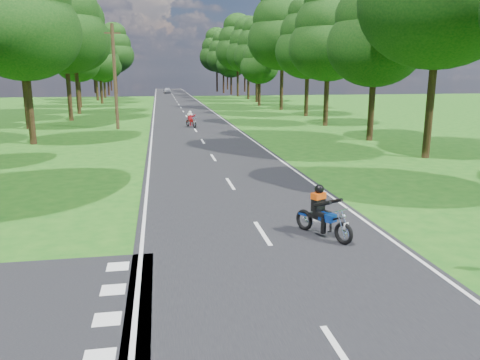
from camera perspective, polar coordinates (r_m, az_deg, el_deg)
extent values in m
plane|color=#185513|center=(11.37, 4.95, -9.87)|extent=(160.00, 160.00, 0.00)
cube|color=black|center=(60.34, -7.23, 8.74)|extent=(7.00, 140.00, 0.02)
cube|color=silver|center=(8.01, 12.66, -20.57)|extent=(0.12, 2.00, 0.01)
cube|color=silver|center=(13.18, 2.75, -6.46)|extent=(0.12, 2.00, 0.01)
cube|color=silver|center=(18.84, -1.18, -0.45)|extent=(0.12, 2.00, 0.01)
cube|color=silver|center=(24.67, -3.27, 2.75)|extent=(0.12, 2.00, 0.01)
cube|color=silver|center=(30.56, -4.56, 4.72)|extent=(0.12, 2.00, 0.01)
cube|color=silver|center=(36.49, -5.44, 6.05)|extent=(0.12, 2.00, 0.01)
cube|color=silver|center=(42.44, -6.07, 7.01)|extent=(0.12, 2.00, 0.01)
cube|color=silver|center=(48.40, -6.55, 7.73)|extent=(0.12, 2.00, 0.01)
cube|color=silver|center=(54.37, -6.93, 8.30)|extent=(0.12, 2.00, 0.01)
cube|color=silver|center=(60.34, -7.23, 8.75)|extent=(0.12, 2.00, 0.01)
cube|color=silver|center=(66.32, -7.48, 9.12)|extent=(0.12, 2.00, 0.01)
cube|color=silver|center=(72.31, -7.68, 9.43)|extent=(0.12, 2.00, 0.01)
cube|color=silver|center=(78.29, -7.86, 9.69)|extent=(0.12, 2.00, 0.01)
cube|color=silver|center=(84.28, -8.01, 9.91)|extent=(0.12, 2.00, 0.01)
cube|color=silver|center=(90.27, -8.14, 10.11)|extent=(0.12, 2.00, 0.01)
cube|color=silver|center=(96.26, -8.26, 10.28)|extent=(0.12, 2.00, 0.01)
cube|color=silver|center=(102.25, -8.36, 10.43)|extent=(0.12, 2.00, 0.01)
cube|color=silver|center=(108.24, -8.45, 10.56)|extent=(0.12, 2.00, 0.01)
cube|color=silver|center=(114.24, -8.53, 10.68)|extent=(0.12, 2.00, 0.01)
cube|color=silver|center=(120.23, -8.60, 10.79)|extent=(0.12, 2.00, 0.01)
cube|color=silver|center=(126.23, -8.67, 10.88)|extent=(0.12, 2.00, 0.01)
cube|color=silver|center=(60.28, -10.40, 8.64)|extent=(0.10, 140.00, 0.01)
cube|color=silver|center=(60.58, -4.07, 8.84)|extent=(0.10, 140.00, 0.01)
cube|color=silver|center=(8.18, -16.78, -20.03)|extent=(0.50, 0.50, 0.01)
cube|color=silver|center=(9.21, -15.89, -15.99)|extent=(0.50, 0.50, 0.01)
cube|color=silver|center=(10.27, -15.20, -12.77)|extent=(0.50, 0.50, 0.01)
cube|color=silver|center=(11.36, -14.66, -10.16)|extent=(0.50, 0.50, 0.01)
cylinder|color=black|center=(31.96, -24.17, 7.49)|extent=(0.40, 0.40, 3.91)
ellipsoid|color=black|center=(31.95, -25.00, 16.10)|extent=(6.85, 6.85, 5.82)
cylinder|color=black|center=(40.69, -24.55, 8.32)|extent=(0.40, 0.40, 3.79)
ellipsoid|color=black|center=(40.67, -25.19, 14.87)|extent=(6.64, 6.64, 5.64)
ellipsoid|color=black|center=(40.81, -25.45, 17.45)|extent=(5.69, 5.69, 4.84)
cylinder|color=black|center=(46.49, -20.07, 9.47)|extent=(0.40, 0.40, 4.32)
ellipsoid|color=black|center=(46.53, -20.59, 16.00)|extent=(7.56, 7.56, 6.42)
ellipsoid|color=black|center=(46.72, -20.81, 18.57)|extent=(6.48, 6.48, 5.51)
cylinder|color=black|center=(53.94, -19.15, 9.97)|extent=(0.40, 0.40, 4.40)
ellipsoid|color=black|center=(53.99, -19.59, 15.71)|extent=(7.71, 7.71, 6.55)
ellipsoid|color=black|center=(54.16, -19.77, 17.97)|extent=(6.60, 6.60, 5.61)
cylinder|color=black|center=(63.73, -18.96, 9.80)|extent=(0.40, 0.40, 3.20)
ellipsoid|color=black|center=(63.68, -19.22, 13.34)|extent=(5.60, 5.60, 4.76)
ellipsoid|color=black|center=(63.73, -19.33, 14.73)|extent=(4.80, 4.80, 4.08)
ellipsoid|color=black|center=(63.81, -19.44, 16.13)|extent=(3.60, 3.60, 3.06)
cylinder|color=black|center=(70.79, -16.53, 10.23)|extent=(0.40, 0.40, 3.22)
ellipsoid|color=black|center=(70.74, -16.74, 13.43)|extent=(5.64, 5.64, 4.79)
ellipsoid|color=black|center=(70.79, -16.82, 14.70)|extent=(4.83, 4.83, 4.11)
ellipsoid|color=black|center=(70.86, -16.91, 15.96)|extent=(3.62, 3.62, 3.08)
cylinder|color=black|center=(78.66, -17.03, 10.56)|extent=(0.40, 0.40, 3.61)
ellipsoid|color=black|center=(78.64, -17.25, 13.79)|extent=(6.31, 6.31, 5.37)
ellipsoid|color=black|center=(78.70, -17.34, 15.07)|extent=(5.41, 5.41, 4.60)
ellipsoid|color=black|center=(78.80, -17.43, 16.35)|extent=(4.06, 4.06, 3.45)
cylinder|color=black|center=(86.41, -16.15, 10.48)|extent=(0.40, 0.40, 2.67)
ellipsoid|color=black|center=(86.36, -16.29, 12.65)|extent=(4.67, 4.67, 3.97)
ellipsoid|color=black|center=(86.37, -16.34, 13.51)|extent=(4.00, 4.00, 3.40)
ellipsoid|color=black|center=(86.40, -16.40, 14.37)|extent=(3.00, 3.00, 2.55)
cylinder|color=black|center=(95.53, -15.72, 10.83)|extent=(0.40, 0.40, 3.09)
ellipsoid|color=black|center=(95.50, -15.86, 13.10)|extent=(5.40, 5.40, 4.59)
ellipsoid|color=black|center=(95.52, -15.92, 14.00)|extent=(4.63, 4.63, 3.93)
ellipsoid|color=black|center=(95.57, -15.97, 14.90)|extent=(3.47, 3.47, 2.95)
cylinder|color=black|center=(101.92, -14.84, 11.38)|extent=(0.40, 0.40, 4.48)
ellipsoid|color=black|center=(101.95, -15.02, 14.47)|extent=(7.84, 7.84, 6.66)
ellipsoid|color=black|center=(102.04, -15.10, 15.70)|extent=(6.72, 6.72, 5.71)
ellipsoid|color=black|center=(102.18, -15.17, 16.92)|extent=(5.04, 5.04, 4.28)
cylinder|color=black|center=(110.95, -14.99, 11.37)|extent=(0.40, 0.40, 4.09)
ellipsoid|color=black|center=(110.96, -15.15, 13.97)|extent=(7.16, 7.16, 6.09)
ellipsoid|color=black|center=(111.02, -15.21, 15.00)|extent=(6.14, 6.14, 5.22)
ellipsoid|color=black|center=(111.13, -15.28, 16.02)|extent=(4.61, 4.61, 3.92)
cylinder|color=black|center=(26.32, 22.06, 7.43)|extent=(0.40, 0.40, 4.56)
cylinder|color=black|center=(31.99, 15.68, 7.76)|extent=(0.40, 0.40, 3.49)
ellipsoid|color=black|center=(31.92, 16.17, 15.47)|extent=(6.12, 6.12, 5.20)
ellipsoid|color=black|center=(32.05, 16.37, 18.50)|extent=(5.24, 5.24, 4.46)
cylinder|color=black|center=(40.22, 10.44, 9.15)|extent=(0.40, 0.40, 3.69)
ellipsoid|color=black|center=(40.19, 10.72, 15.63)|extent=(6.46, 6.46, 5.49)
ellipsoid|color=black|center=(40.32, 10.83, 18.18)|extent=(5.54, 5.54, 4.71)
ellipsoid|color=black|center=(40.53, 10.95, 20.71)|extent=(4.15, 4.15, 3.53)
cylinder|color=black|center=(48.93, 8.10, 9.92)|extent=(0.40, 0.40, 3.74)
ellipsoid|color=black|center=(48.90, 8.28, 15.32)|extent=(6.55, 6.55, 5.57)
ellipsoid|color=black|center=(49.02, 8.35, 17.45)|extent=(5.62, 5.62, 4.77)
ellipsoid|color=black|center=(49.19, 8.43, 19.57)|extent=(4.21, 4.21, 3.58)
cylinder|color=black|center=(56.75, 5.08, 10.86)|extent=(0.40, 0.40, 4.64)
ellipsoid|color=black|center=(56.82, 5.20, 16.63)|extent=(8.12, 8.12, 6.91)
ellipsoid|color=black|center=(57.01, 5.25, 18.90)|extent=(6.96, 6.96, 5.92)
cylinder|color=black|center=(63.51, 2.35, 10.34)|extent=(0.40, 0.40, 2.91)
ellipsoid|color=black|center=(63.45, 2.39, 13.57)|extent=(5.09, 5.09, 4.33)
ellipsoid|color=black|center=(63.48, 2.40, 14.85)|extent=(4.36, 4.36, 3.71)
ellipsoid|color=black|center=(63.54, 2.41, 16.13)|extent=(3.27, 3.27, 2.78)
cylinder|color=black|center=(71.05, 2.06, 11.02)|extent=(0.40, 0.40, 3.88)
ellipsoid|color=black|center=(71.05, 2.09, 14.87)|extent=(6.78, 6.78, 5.77)
ellipsoid|color=black|center=(71.13, 2.10, 16.39)|extent=(5.81, 5.81, 4.94)
ellipsoid|color=black|center=(71.27, 2.11, 17.91)|extent=(4.36, 4.36, 3.71)
cylinder|color=black|center=(79.42, 1.02, 11.34)|extent=(0.40, 0.40, 4.18)
ellipsoid|color=black|center=(79.44, 1.04, 15.05)|extent=(7.31, 7.31, 6.21)
ellipsoid|color=black|center=(79.53, 1.05, 16.52)|extent=(6.27, 6.27, 5.33)
ellipsoid|color=black|center=(79.68, 1.05, 17.98)|extent=(4.70, 4.70, 4.00)
cylinder|color=black|center=(88.18, -0.28, 11.66)|extent=(0.40, 0.40, 4.63)
ellipsoid|color=black|center=(88.23, -0.28, 15.36)|extent=(8.11, 8.11, 6.89)
ellipsoid|color=black|center=(88.35, -0.28, 16.83)|extent=(6.95, 6.95, 5.91)
ellipsoid|color=black|center=(88.53, -0.29, 18.29)|extent=(5.21, 5.21, 4.43)
cylinder|color=black|center=(95.37, -1.08, 11.38)|extent=(0.40, 0.40, 3.36)
ellipsoid|color=black|center=(95.34, -1.09, 13.87)|extent=(5.88, 5.88, 5.00)
ellipsoid|color=black|center=(95.38, -1.10, 14.85)|extent=(5.04, 5.04, 4.29)
ellipsoid|color=black|center=(95.45, -1.10, 15.83)|extent=(3.78, 3.78, 3.21)
cylinder|color=black|center=(102.43, -2.02, 11.69)|extent=(0.40, 0.40, 4.09)
ellipsoid|color=black|center=(102.44, -2.04, 14.50)|extent=(7.15, 7.15, 6.08)
ellipsoid|color=black|center=(102.51, -2.05, 15.62)|extent=(6.13, 6.13, 5.21)
ellipsoid|color=black|center=(102.62, -2.06, 16.73)|extent=(4.60, 4.60, 3.91)
cylinder|color=black|center=(110.06, -2.82, 11.88)|extent=(0.40, 0.40, 4.48)
ellipsoid|color=black|center=(110.09, -2.85, 14.75)|extent=(7.84, 7.84, 6.66)
ellipsoid|color=black|center=(110.18, -2.86, 15.88)|extent=(6.72, 6.72, 5.71)
ellipsoid|color=black|center=(110.31, -2.88, 17.02)|extent=(5.04, 5.04, 4.28)
cylinder|color=black|center=(120.68, -15.42, 11.38)|extent=(0.40, 0.40, 3.84)
ellipsoid|color=black|center=(120.67, -15.56, 13.62)|extent=(6.72, 6.72, 5.71)
ellipsoid|color=black|center=(120.72, -15.62, 14.51)|extent=(5.76, 5.76, 4.90)
ellipsoid|color=black|center=(120.80, -15.67, 15.40)|extent=(4.32, 4.32, 3.67)
cylinder|color=black|center=(123.42, -1.53, 11.93)|extent=(0.40, 0.40, 4.16)
ellipsoid|color=black|center=(123.43, -1.54, 14.31)|extent=(7.28, 7.28, 6.19)
ellipsoid|color=black|center=(123.49, -1.55, 15.25)|extent=(6.24, 6.24, 5.30)
ellipsoid|color=black|center=(123.59, -1.56, 16.19)|extent=(4.68, 4.68, 3.98)
cylinder|color=black|center=(105.99, -17.28, 11.02)|extent=(0.40, 0.40, 3.52)
ellipsoid|color=black|center=(105.97, -17.44, 13.35)|extent=(6.16, 6.16, 5.24)
ellipsoid|color=black|center=(106.01, -17.50, 14.28)|extent=(5.28, 5.28, 4.49)
ellipsoid|color=black|center=(106.08, -17.57, 15.20)|extent=(3.96, 3.96, 3.37)
cylinder|color=black|center=(109.93, 0.60, 11.89)|extent=(0.40, 0.40, 4.48)
ellipsoid|color=black|center=(109.96, 0.60, 14.76)|extent=(7.84, 7.84, 6.66)
ellipsoid|color=black|center=(110.04, 0.61, 15.90)|extent=(6.72, 6.72, 5.71)
ellipsoid|color=black|center=(110.18, 0.61, 17.03)|extent=(5.04, 5.04, 4.28)
cylinder|color=#382616|center=(38.26, -15.00, 11.97)|extent=(0.26, 0.26, 8.00)
cube|color=#382616|center=(38.37, -15.30, 16.90)|extent=(1.20, 0.10, 0.10)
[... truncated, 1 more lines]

